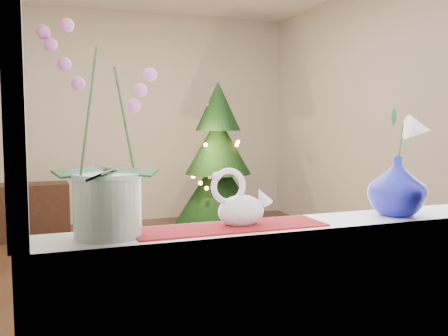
# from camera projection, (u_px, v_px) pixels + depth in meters

# --- Properties ---
(ground) EXTENTS (5.00, 5.00, 0.00)m
(ground) POSITION_uv_depth(u_px,v_px,m) (171.00, 276.00, 4.21)
(ground) COLOR #321D14
(ground) RESTS_ON ground
(wall_back) EXTENTS (4.50, 0.10, 2.70)m
(wall_back) POSITION_uv_depth(u_px,v_px,m) (121.00, 118.00, 6.42)
(wall_back) COLOR beige
(wall_back) RESTS_ON ground
(wall_front) EXTENTS (4.50, 0.10, 2.70)m
(wall_front) POSITION_uv_depth(u_px,v_px,m) (345.00, 107.00, 1.76)
(wall_front) COLOR beige
(wall_front) RESTS_ON ground
(wall_right) EXTENTS (0.10, 5.00, 2.70)m
(wall_right) POSITION_uv_depth(u_px,v_px,m) (393.00, 116.00, 4.87)
(wall_right) COLOR beige
(wall_right) RESTS_ON ground
(windowsill) EXTENTS (2.20, 0.26, 0.04)m
(windowsill) POSITION_uv_depth(u_px,v_px,m) (323.00, 226.00, 1.92)
(windowsill) COLOR white
(windowsill) RESTS_ON window_apron
(window_frame) EXTENTS (2.22, 0.06, 1.60)m
(window_frame) POSITION_uv_depth(u_px,v_px,m) (342.00, 7.00, 1.75)
(window_frame) COLOR white
(window_frame) RESTS_ON windowsill
(runner) EXTENTS (0.70, 0.20, 0.01)m
(runner) POSITION_uv_depth(u_px,v_px,m) (231.00, 227.00, 1.79)
(runner) COLOR maroon
(runner) RESTS_ON windowsill
(orchid_pot) EXTENTS (0.25, 0.25, 0.70)m
(orchid_pot) POSITION_uv_depth(u_px,v_px,m) (106.00, 130.00, 1.62)
(orchid_pot) COLOR white
(orchid_pot) RESTS_ON windowsill
(swan) EXTENTS (0.26, 0.19, 0.20)m
(swan) POSITION_uv_depth(u_px,v_px,m) (241.00, 199.00, 1.81)
(swan) COLOR silver
(swan) RESTS_ON windowsill
(blue_vase) EXTENTS (0.34, 0.34, 0.28)m
(blue_vase) POSITION_uv_depth(u_px,v_px,m) (397.00, 181.00, 2.02)
(blue_vase) COLOR navy
(blue_vase) RESTS_ON windowsill
(lily) EXTENTS (0.15, 0.09, 0.21)m
(lily) POSITION_uv_depth(u_px,v_px,m) (399.00, 121.00, 2.00)
(lily) COLOR beige
(lily) RESTS_ON blue_vase
(paperweight) EXTENTS (0.08, 0.08, 0.07)m
(paperweight) POSITION_uv_depth(u_px,v_px,m) (406.00, 207.00, 2.01)
(paperweight) COLOR silver
(paperweight) RESTS_ON windowsill
(xmas_tree) EXTENTS (1.18, 1.18, 1.73)m
(xmas_tree) POSITION_uv_depth(u_px,v_px,m) (218.00, 161.00, 5.45)
(xmas_tree) COLOR black
(xmas_tree) RESTS_ON ground
(side_table) EXTENTS (0.82, 0.42, 0.61)m
(side_table) POSITION_uv_depth(u_px,v_px,m) (31.00, 211.00, 5.54)
(side_table) COLOR black
(side_table) RESTS_ON ground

